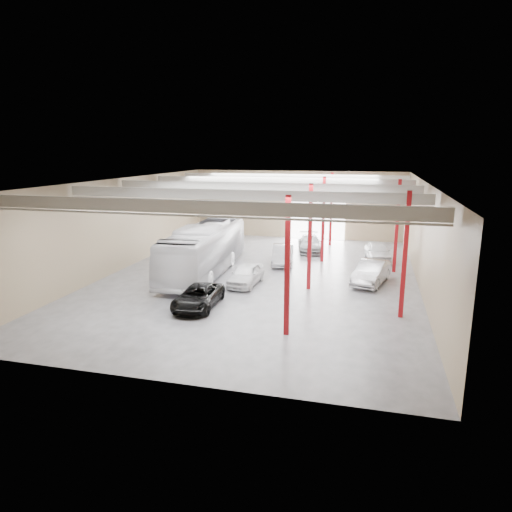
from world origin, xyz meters
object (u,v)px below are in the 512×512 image
at_px(black_sedan, 198,297).
at_px(car_right_far, 378,251).
at_px(car_row_a, 246,274).
at_px(car_row_b, 283,255).
at_px(car_right_near, 371,272).
at_px(coach_bus, 205,249).
at_px(car_row_c, 310,243).

relative_size(black_sedan, car_right_far, 1.04).
bearing_deg(black_sedan, car_row_a, 71.73).
distance_m(black_sedan, car_row_b, 11.98).
xyz_separation_m(black_sedan, car_row_b, (2.78, 11.65, 0.12)).
distance_m(black_sedan, car_right_far, 18.06).
relative_size(black_sedan, car_right_near, 0.96).
height_order(coach_bus, car_row_a, coach_bus).
relative_size(coach_bus, car_row_a, 3.10).
distance_m(car_row_c, car_right_far, 6.43).
relative_size(car_row_c, car_right_far, 1.13).
xyz_separation_m(car_right_near, car_right_far, (0.48, 7.21, -0.04)).
relative_size(coach_bus, car_right_near, 2.71).
height_order(black_sedan, car_row_c, car_row_c).
bearing_deg(car_right_near, car_row_c, 134.27).
distance_m(black_sedan, car_row_a, 5.40).
bearing_deg(car_row_a, coach_bus, 153.23).
bearing_deg(car_right_near, car_row_b, 164.02).
bearing_deg(car_row_b, car_row_a, -109.93).
relative_size(black_sedan, car_row_a, 1.10).
xyz_separation_m(coach_bus, black_sedan, (2.34, -7.37, -1.19)).
bearing_deg(car_row_b, black_sedan, -111.83).
relative_size(car_row_b, car_right_near, 0.96).
bearing_deg(coach_bus, car_right_far, 27.39).
xyz_separation_m(black_sedan, car_right_near, (9.81, 7.63, 0.15)).
bearing_deg(car_row_a, car_row_b, 81.42).
height_order(coach_bus, car_right_far, coach_bus).
bearing_deg(car_row_c, car_right_far, -31.40).
bearing_deg(coach_bus, black_sedan, -75.64).
xyz_separation_m(coach_bus, car_right_near, (12.15, 0.26, -1.04)).
distance_m(black_sedan, car_row_c, 17.58).
height_order(coach_bus, black_sedan, coach_bus).
bearing_deg(car_row_c, coach_bus, -135.43).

